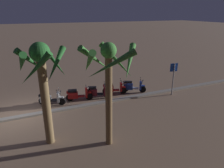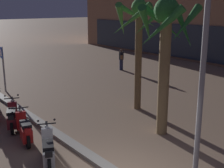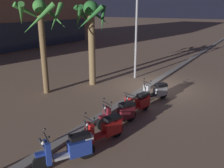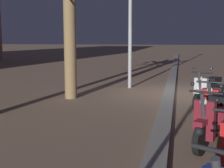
% 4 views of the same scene
% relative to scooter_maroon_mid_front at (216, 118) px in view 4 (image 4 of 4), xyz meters
% --- Properties ---
extents(ground_plane, '(200.00, 200.00, 0.00)m').
position_rel_scooter_maroon_mid_front_xyz_m(ground_plane, '(5.22, 0.72, -0.46)').
color(ground_plane, '#93755B').
extents(curb_strip, '(60.00, 0.36, 0.12)m').
position_rel_scooter_maroon_mid_front_xyz_m(curb_strip, '(5.22, 0.99, -0.40)').
color(curb_strip, gray).
rests_on(curb_strip, ground).
extents(scooter_maroon_mid_front, '(1.70, 0.89, 1.17)m').
position_rel_scooter_maroon_mid_front_xyz_m(scooter_maroon_mid_front, '(0.00, 0.00, 0.00)').
color(scooter_maroon_mid_front, black).
rests_on(scooter_maroon_mid_front, ground).
extents(scooter_red_gap_after_mid, '(1.82, 0.72, 1.04)m').
position_rel_scooter_maroon_mid_front_xyz_m(scooter_red_gap_after_mid, '(1.36, -0.09, -0.01)').
color(scooter_red_gap_after_mid, black).
rests_on(scooter_red_gap_after_mid, ground).
extents(scooter_silver_last_in_row, '(1.68, 0.92, 1.17)m').
position_rel_scooter_maroon_mid_front_xyz_m(scooter_silver_last_in_row, '(3.20, -0.15, -0.02)').
color(scooter_silver_last_in_row, black).
rests_on(scooter_silver_last_in_row, ground).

